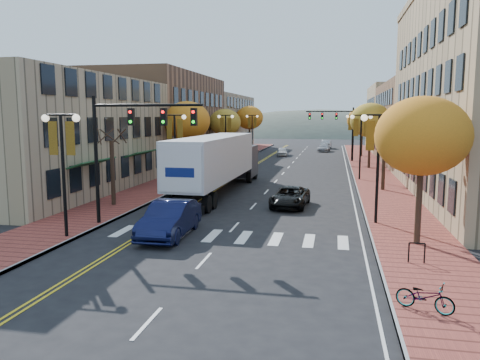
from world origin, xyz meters
The scene contains 32 objects.
ground centered at (0.00, 0.00, 0.00)m, with size 200.00×200.00×0.00m, color black.
sidewalk_left centered at (-9.00, 32.50, 0.07)m, with size 4.00×85.00×0.15m, color brown.
sidewalk_right centered at (9.00, 32.50, 0.07)m, with size 4.00×85.00×0.15m, color brown.
building_left_near centered at (-17.00, 13.00, 4.50)m, with size 12.00×22.00×9.00m, color #9E8966.
building_left_mid centered at (-17.00, 36.00, 5.50)m, with size 12.00×24.00×11.00m, color brown.
building_left_far centered at (-17.00, 61.00, 4.75)m, with size 12.00×26.00×9.50m, color #9E8966.
building_right_mid centered at (18.50, 42.00, 5.00)m, with size 15.00×24.00×10.00m, color brown.
building_right_far centered at (18.50, 64.00, 5.50)m, with size 15.00×20.00×11.00m, color #9E8966.
tree_left_a centered at (-9.00, 8.00, 2.25)m, with size 0.28×0.28×4.20m.
tree_left_b centered at (-9.00, 24.00, 5.45)m, with size 4.48×4.48×7.21m.
tree_left_c centered at (-9.00, 40.00, 5.05)m, with size 4.16×4.16×6.69m.
tree_left_d centered at (-9.00, 58.00, 5.60)m, with size 4.61×4.61×7.42m.
tree_right_a centered at (9.00, 2.00, 5.05)m, with size 4.16×4.16×6.69m.
tree_right_b centered at (9.00, 18.00, 2.25)m, with size 0.28×0.28×4.20m.
tree_right_c centered at (9.00, 34.00, 5.45)m, with size 4.48×4.48×7.21m.
tree_right_d centered at (9.00, 50.00, 5.29)m, with size 4.35×4.35×7.00m.
lamp_left_a centered at (-7.50, 0.00, 4.29)m, with size 1.96×0.36×6.05m.
lamp_left_b centered at (-7.50, 16.00, 4.29)m, with size 1.96×0.36×6.05m.
lamp_left_c centered at (-7.50, 34.00, 4.29)m, with size 1.96×0.36×6.05m.
lamp_left_d centered at (-7.50, 52.00, 4.29)m, with size 1.96×0.36×6.05m.
lamp_right_a centered at (7.50, 6.00, 4.29)m, with size 1.96×0.36×6.05m.
lamp_right_b centered at (7.50, 24.00, 4.29)m, with size 1.96×0.36×6.05m.
lamp_right_c centered at (7.50, 42.00, 4.29)m, with size 1.96×0.36×6.05m.
traffic_mast_near centered at (-5.48, 3.00, 4.92)m, with size 6.10×0.35×7.00m.
traffic_mast_far centered at (5.48, 42.00, 4.92)m, with size 6.10×0.34×7.00m.
semi_truck centered at (-3.48, 14.51, 2.61)m, with size 3.16×17.88×4.46m.
navy_sedan centered at (-2.75, 1.52, 0.87)m, with size 1.85×5.30×1.74m, color black.
black_suv centered at (2.40, 10.33, 0.66)m, with size 2.18×4.74×1.32m, color black.
car_far_white centered at (-2.43, 49.09, 0.65)m, with size 1.53×3.80×1.29m, color silver.
car_far_silver centered at (3.46, 59.07, 0.66)m, with size 1.84×4.52×1.31m, color #9A9BA1.
car_far_oncoming centered at (3.70, 66.74, 0.77)m, with size 1.63×4.66×1.54m, color #B3B3BB.
bicycle centered at (7.96, -5.84, 0.60)m, with size 0.60×1.72×0.90m, color gray.
Camera 1 is at (5.19, -20.05, 5.97)m, focal length 35.00 mm.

